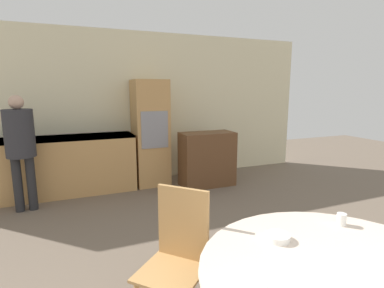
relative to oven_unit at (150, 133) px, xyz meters
name	(u,v)px	position (x,y,z in m)	size (l,w,h in m)	color
wall_back	(136,108)	(-0.16, 0.34, 0.41)	(6.65, 0.05, 2.60)	beige
kitchen_counter	(58,165)	(-1.48, -0.01, -0.43)	(2.32, 0.60, 0.90)	tan
oven_unit	(150,133)	(0.00, 0.00, 0.00)	(0.55, 0.59, 1.78)	tan
sideboard	(207,159)	(0.86, -0.47, -0.43)	(0.90, 0.45, 0.91)	brown
chair_far_left	(177,252)	(-0.64, -3.18, -0.35)	(0.57, 0.57, 0.97)	tan
person_standing	(20,141)	(-1.88, -0.53, 0.06)	(0.36, 0.36, 1.55)	#262628
cup	(341,219)	(0.39, -3.58, -0.12)	(0.06, 0.06, 0.08)	white
bowl_centre	(278,237)	(-0.14, -3.59, -0.15)	(0.15, 0.15, 0.04)	white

